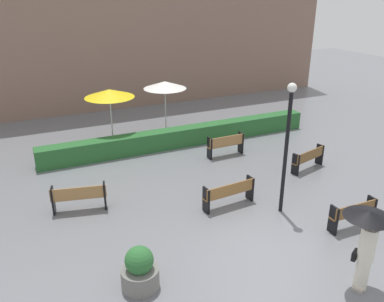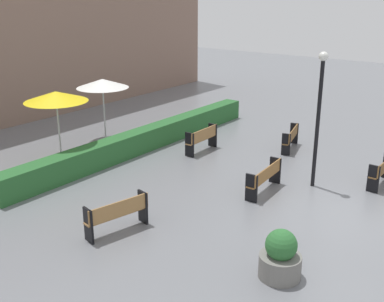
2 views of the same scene
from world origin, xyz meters
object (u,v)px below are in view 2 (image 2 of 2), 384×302
Objects in this scene: bench_mid_center at (265,177)px; bench_far_right at (291,137)px; bench_near_right at (382,170)px; bench_far_left at (117,213)px; lamp_post at (319,107)px; planter_pot at (280,257)px; bench_back_row at (202,138)px; patio_umbrella_white at (102,83)px; patio_umbrella_yellow at (56,97)px.

bench_far_right is (4.29, 1.21, -0.00)m from bench_mid_center.
bench_mid_center is 1.19× the size of bench_near_right.
bench_far_left is 6.81m from lamp_post.
bench_far_left is at bearing 158.90° from bench_mid_center.
bench_mid_center is 4.60m from planter_pot.
bench_far_left is at bearing -162.61° from bench_back_row.
bench_far_right is 0.41× the size of lamp_post.
lamp_post reaches higher than patio_umbrella_white.
lamp_post is (1.36, -0.97, 2.05)m from bench_mid_center.
patio_umbrella_white is (-1.16, 4.09, 1.80)m from bench_back_row.
bench_mid_center is at bearing -117.75° from bench_back_row.
bench_near_right is 2.98m from lamp_post.
lamp_post reaches higher than patio_umbrella_yellow.
patio_umbrella_yellow reaches higher than bench_mid_center.
lamp_post reaches higher than planter_pot.
bench_far_left reaches higher than bench_near_right.
bench_far_right is 4.19m from lamp_post.
bench_back_row is 3.46m from bench_far_right.
planter_pot is (-8.16, -3.69, -0.02)m from bench_far_right.
bench_back_row is 5.55m from patio_umbrella_yellow.
patio_umbrella_white reaches higher than bench_near_right.
bench_near_right is 8.49m from bench_far_left.
planter_pot is at bearing -163.89° from lamp_post.
bench_near_right is at bearing -31.59° from bench_far_left.
lamp_post is at bearing -86.63° from patio_umbrella_white.
lamp_post is at bearing -24.78° from bench_far_left.
bench_near_right is 1.40× the size of planter_pot.
patio_umbrella_white is at bearing 117.30° from bench_far_right.
patio_umbrella_yellow is (2.46, 5.32, 1.90)m from bench_far_left.
bench_near_right is 0.37× the size of lamp_post.
lamp_post is at bearing 127.69° from bench_near_right.
bench_far_right is at bearing 24.35° from planter_pot.
bench_far_left reaches higher than bench_mid_center.
patio_umbrella_yellow reaches higher than patio_umbrella_white.
bench_back_row reaches higher than bench_near_right.
bench_near_right is at bearing -80.07° from patio_umbrella_white.
bench_mid_center is at bearing -96.08° from patio_umbrella_white.
lamp_post is (-2.93, -2.18, 2.05)m from bench_far_right.
patio_umbrella_yellow reaches higher than bench_far_left.
bench_back_row is at bearing 46.95° from planter_pot.
patio_umbrella_yellow reaches higher than planter_pot.
bench_far_left is (-7.23, 4.45, 0.01)m from bench_near_right.
patio_umbrella_white is at bearing 83.92° from bench_mid_center.
patio_umbrella_yellow reaches higher than bench_near_right.
patio_umbrella_white is at bearing 99.93° from bench_near_right.
bench_far_right is at bearing -3.51° from bench_far_left.
bench_back_row is 0.66× the size of patio_umbrella_white.
planter_pot is (-3.87, -2.48, -0.03)m from bench_mid_center.
bench_far_right is 0.97× the size of bench_far_left.
planter_pot reaches higher than bench_back_row.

